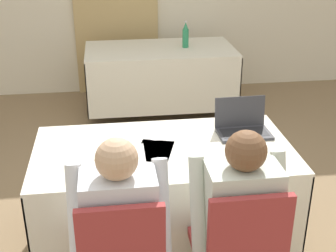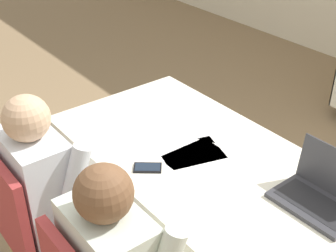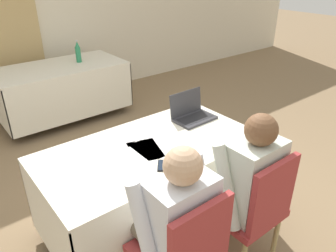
# 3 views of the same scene
# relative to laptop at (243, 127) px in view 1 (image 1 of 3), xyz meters

# --- Properties ---
(ground_plane) EXTENTS (24.00, 24.00, 0.00)m
(ground_plane) POSITION_rel_laptop_xyz_m (-0.55, -0.15, -0.77)
(ground_plane) COLOR #846B4C
(conference_table_near) EXTENTS (1.62, 0.86, 0.72)m
(conference_table_near) POSITION_rel_laptop_xyz_m (-0.55, -0.15, -0.21)
(conference_table_near) COLOR silver
(conference_table_near) RESTS_ON ground_plane
(conference_table_far) EXTENTS (1.62, 0.86, 0.72)m
(conference_table_far) POSITION_rel_laptop_xyz_m (-0.29, 2.22, -0.21)
(conference_table_far) COLOR silver
(conference_table_far) RESTS_ON ground_plane
(laptop) EXTENTS (0.35, 0.25, 0.22)m
(laptop) POSITION_rel_laptop_xyz_m (0.00, 0.00, 0.00)
(laptop) COLOR #333338
(laptop) RESTS_ON conference_table_near
(cell_phone) EXTENTS (0.14, 0.15, 0.01)m
(cell_phone) POSITION_rel_laptop_xyz_m (-0.64, -0.42, -0.04)
(cell_phone) COLOR black
(cell_phone) RESTS_ON conference_table_near
(paper_beside_laptop) EXTENTS (0.29, 0.34, 0.00)m
(paper_beside_laptop) POSITION_rel_laptop_xyz_m (-0.61, -0.18, -0.04)
(paper_beside_laptop) COLOR white
(paper_beside_laptop) RESTS_ON conference_table_near
(paper_centre_table) EXTENTS (0.21, 0.30, 0.00)m
(paper_centre_table) POSITION_rel_laptop_xyz_m (-0.57, -0.19, -0.04)
(paper_centre_table) COLOR white
(paper_centre_table) RESTS_ON conference_table_near
(paper_left_edge) EXTENTS (0.32, 0.36, 0.00)m
(paper_left_edge) POSITION_rel_laptop_xyz_m (-0.75, 0.06, -0.04)
(paper_left_edge) COLOR white
(paper_left_edge) RESTS_ON conference_table_near
(water_bottle) EXTENTS (0.07, 0.07, 0.29)m
(water_bottle) POSITION_rel_laptop_xyz_m (-0.01, 2.22, 0.09)
(water_bottle) COLOR #288456
(water_bottle) RESTS_ON conference_table_far
(chair_near_right) EXTENTS (0.44, 0.44, 0.89)m
(chair_near_right) POSITION_rel_laptop_xyz_m (-0.25, -0.89, -0.28)
(chair_near_right) COLOR tan
(chair_near_right) RESTS_ON ground_plane
(person_checkered_shirt) EXTENTS (0.50, 0.52, 1.15)m
(person_checkered_shirt) POSITION_rel_laptop_xyz_m (-0.85, -0.79, -0.12)
(person_checkered_shirt) COLOR #665B4C
(person_checkered_shirt) RESTS_ON ground_plane
(person_white_shirt) EXTENTS (0.50, 0.52, 1.15)m
(person_white_shirt) POSITION_rel_laptop_xyz_m (-0.25, -0.79, -0.12)
(person_white_shirt) COLOR #665B4C
(person_white_shirt) RESTS_ON ground_plane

